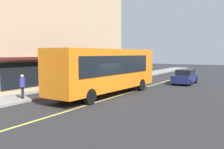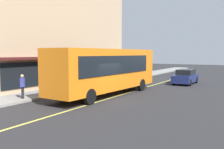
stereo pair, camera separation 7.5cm
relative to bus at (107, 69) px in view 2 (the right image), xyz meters
The scene contains 10 objects.
ground 2.70m from the bus, 151.57° to the right, with size 120.00×120.00×0.00m, color #28282B.
sidewalk 5.12m from the bus, 109.78° to the left, with size 80.00×2.91×0.15m, color gray.
lane_centre_stripe 2.70m from the bus, 151.57° to the right, with size 36.00×0.16×0.01m, color #D8D14C.
storefront_building 12.14m from the bus, 79.87° to the left, with size 23.01×10.70×13.64m.
bus is the anchor object (origin of this frame).
traffic_light 3.58m from the bus, 97.90° to the left, with size 0.30×0.52×3.20m.
car_navy 10.75m from the bus, 18.65° to the right, with size 4.31×1.88×1.52m.
car_silver 9.21m from the bus, 11.31° to the left, with size 4.36×1.98×1.52m.
pedestrian_at_corner 6.17m from the bus, 143.04° to the left, with size 0.34×0.34×1.64m.
pedestrian_by_curb 4.42m from the bus, 92.02° to the left, with size 0.34×0.34×1.85m.
Camera 2 is at (-14.62, -9.01, 3.17)m, focal length 40.16 mm.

